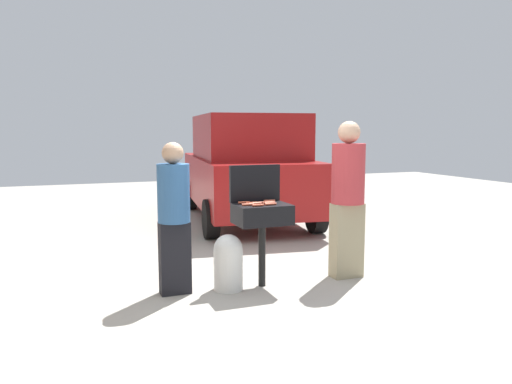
% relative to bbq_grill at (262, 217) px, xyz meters
% --- Properties ---
extents(ground_plane, '(24.00, 24.00, 0.00)m').
position_rel_bbq_grill_xyz_m(ground_plane, '(-0.23, -0.06, -0.78)').
color(ground_plane, '#9E998E').
extents(bbq_grill, '(0.60, 0.44, 0.93)m').
position_rel_bbq_grill_xyz_m(bbq_grill, '(0.00, 0.00, 0.00)').
color(bbq_grill, black).
rests_on(bbq_grill, ground).
extents(grill_lid_open, '(0.60, 0.05, 0.42)m').
position_rel_bbq_grill_xyz_m(grill_lid_open, '(0.00, 0.22, 0.35)').
color(grill_lid_open, black).
rests_on(grill_lid_open, bbq_grill).
extents(hot_dog_0, '(0.13, 0.04, 0.03)m').
position_rel_bbq_grill_xyz_m(hot_dog_0, '(0.07, 0.01, 0.16)').
color(hot_dog_0, '#AD4228').
rests_on(hot_dog_0, bbq_grill).
extents(hot_dog_1, '(0.13, 0.04, 0.03)m').
position_rel_bbq_grill_xyz_m(hot_dog_1, '(-0.19, -0.05, 0.16)').
color(hot_dog_1, '#C6593D').
rests_on(hot_dog_1, bbq_grill).
extents(hot_dog_2, '(0.13, 0.04, 0.03)m').
position_rel_bbq_grill_xyz_m(hot_dog_2, '(0.14, 0.12, 0.16)').
color(hot_dog_2, '#C6593D').
rests_on(hot_dog_2, bbq_grill).
extents(hot_dog_3, '(0.13, 0.03, 0.03)m').
position_rel_bbq_grill_xyz_m(hot_dog_3, '(0.06, -0.11, 0.16)').
color(hot_dog_3, '#B74C33').
rests_on(hot_dog_3, bbq_grill).
extents(hot_dog_4, '(0.13, 0.03, 0.03)m').
position_rel_bbq_grill_xyz_m(hot_dog_4, '(-0.11, 0.05, 0.16)').
color(hot_dog_4, '#AD4228').
rests_on(hot_dog_4, bbq_grill).
extents(hot_dog_5, '(0.13, 0.04, 0.03)m').
position_rel_bbq_grill_xyz_m(hot_dog_5, '(0.08, -0.02, 0.16)').
color(hot_dog_5, '#C6593D').
rests_on(hot_dog_5, bbq_grill).
extents(hot_dog_6, '(0.13, 0.04, 0.03)m').
position_rel_bbq_grill_xyz_m(hot_dog_6, '(-0.10, -0.02, 0.16)').
color(hot_dog_6, '#B74C33').
rests_on(hot_dog_6, bbq_grill).
extents(hot_dog_7, '(0.13, 0.04, 0.03)m').
position_rel_bbq_grill_xyz_m(hot_dog_7, '(-0.17, 0.11, 0.16)').
color(hot_dog_7, '#AD4228').
rests_on(hot_dog_7, bbq_grill).
extents(hot_dog_8, '(0.13, 0.03, 0.03)m').
position_rel_bbq_grill_xyz_m(hot_dog_8, '(-0.10, -0.14, 0.16)').
color(hot_dog_8, '#AD4228').
rests_on(hot_dog_8, bbq_grill).
extents(hot_dog_9, '(0.13, 0.04, 0.03)m').
position_rel_bbq_grill_xyz_m(hot_dog_9, '(-0.05, 0.02, 0.16)').
color(hot_dog_9, '#C6593D').
rests_on(hot_dog_9, bbq_grill).
extents(propane_tank, '(0.32, 0.32, 0.62)m').
position_rel_bbq_grill_xyz_m(propane_tank, '(-0.40, 0.01, -0.46)').
color(propane_tank, silver).
rests_on(propane_tank, ground).
extents(person_left, '(0.34, 0.34, 1.62)m').
position_rel_bbq_grill_xyz_m(person_left, '(-0.96, 0.10, 0.09)').
color(person_left, black).
rests_on(person_left, ground).
extents(person_right, '(0.39, 0.39, 1.84)m').
position_rel_bbq_grill_xyz_m(person_right, '(1.07, -0.04, 0.22)').
color(person_right, gray).
rests_on(person_right, ground).
extents(parked_minivan, '(2.49, 4.61, 2.02)m').
position_rel_bbq_grill_xyz_m(parked_minivan, '(1.23, 3.92, 0.24)').
color(parked_minivan, maroon).
rests_on(parked_minivan, ground).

